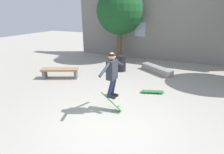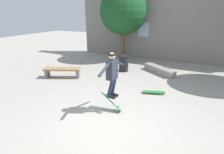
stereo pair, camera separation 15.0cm
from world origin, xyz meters
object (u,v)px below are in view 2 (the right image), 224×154
(tree_left, at_px, (123,11))
(park_bench, at_px, (62,71))
(skater, at_px, (112,71))
(skateboard_flipping, at_px, (111,102))
(skateboard_resting, at_px, (154,92))
(trash_bin, at_px, (124,63))
(skate_ledge, at_px, (159,70))

(tree_left, xyz_separation_m, park_bench, (-1.21, -4.57, -2.68))
(skater, xyz_separation_m, skateboard_flipping, (-0.04, 0.03, -1.03))
(skateboard_flipping, xyz_separation_m, skateboard_resting, (0.97, 1.79, -0.23))
(park_bench, height_order, skateboard_flipping, skateboard_flipping)
(park_bench, height_order, skater, skater)
(trash_bin, bearing_deg, tree_left, 114.15)
(tree_left, relative_size, skate_ledge, 2.50)
(park_bench, relative_size, trash_bin, 2.12)
(skateboard_flipping, bearing_deg, skate_ledge, 83.27)
(tree_left, bearing_deg, park_bench, -104.79)
(skater, height_order, skateboard_flipping, skater)
(park_bench, xyz_separation_m, skateboard_flipping, (3.41, -1.66, -0.05))
(skate_ledge, distance_m, skater, 4.62)
(trash_bin, relative_size, skater, 0.59)
(park_bench, bearing_deg, skateboard_flipping, -50.32)
(tree_left, height_order, trash_bin, tree_left)
(trash_bin, distance_m, skateboard_flipping, 4.05)
(park_bench, distance_m, skate_ledge, 4.89)
(tree_left, relative_size, skateboard_flipping, 5.81)
(tree_left, bearing_deg, skater, -70.27)
(skateboard_resting, bearing_deg, trash_bin, -62.43)
(skate_ledge, xyz_separation_m, skater, (-0.60, -4.43, 1.17))
(trash_bin, xyz_separation_m, skateboard_flipping, (1.15, -3.88, -0.14))
(skate_ledge, xyz_separation_m, skateboard_flipping, (-0.64, -4.39, 0.14))
(tree_left, distance_m, skateboard_resting, 6.21)
(skateboard_flipping, bearing_deg, skateboard_resting, 63.05)
(park_bench, xyz_separation_m, skater, (3.45, -1.69, 0.98))
(tree_left, height_order, skater, tree_left)
(skate_ledge, relative_size, skateboard_resting, 2.07)
(tree_left, distance_m, skateboard_flipping, 7.15)
(trash_bin, distance_m, skater, 4.18)
(skateboard_flipping, bearing_deg, trash_bin, 108.04)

